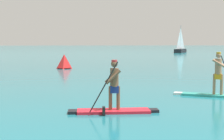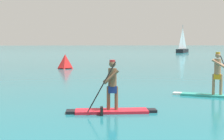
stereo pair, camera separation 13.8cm
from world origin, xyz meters
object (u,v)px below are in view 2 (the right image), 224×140
Objects in this scene: paddleboarder_near_left at (111,100)px; race_marker_buoy at (65,62)px; paddleboarder_mid_center at (218,86)px; sailboat_right_horizon at (182,49)px.

paddleboarder_near_left is 2.37× the size of race_marker_buoy.
paddleboarder_mid_center is 58.52m from sailboat_right_horizon.
paddleboarder_near_left is at bearing -82.92° from race_marker_buoy.
sailboat_right_horizon reaches higher than paddleboarder_near_left.
sailboat_right_horizon is at bearing 61.15° from race_marker_buoy.
race_marker_buoy is 0.21× the size of sailboat_right_horizon.
race_marker_buoy is at bearing -81.57° from paddleboarder_near_left.
sailboat_right_horizon reaches higher than race_marker_buoy.
sailboat_right_horizon is (22.69, 41.18, 0.22)m from race_marker_buoy.
paddleboarder_mid_center is (4.51, 2.63, 0.03)m from paddleboarder_near_left.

